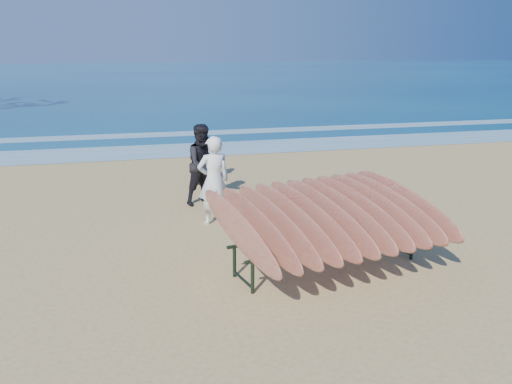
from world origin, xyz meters
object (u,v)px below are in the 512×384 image
surfboard_rack (328,216)px  person_white (214,180)px  person_dark_b (203,154)px  person_dark_a (204,165)px

surfboard_rack → person_white: person_white is taller
surfboard_rack → person_white: 3.00m
person_dark_b → surfboard_rack: bearing=60.2°
surfboard_rack → person_dark_a: size_ratio=2.03×
surfboard_rack → person_dark_a: person_dark_a is taller
person_white → surfboard_rack: bearing=111.5°
person_white → person_dark_a: (0.02, 1.43, 0.01)m
surfboard_rack → person_dark_b: 6.00m
person_white → person_dark_a: size_ratio=0.98×
person_dark_a → person_dark_b: size_ratio=1.16×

